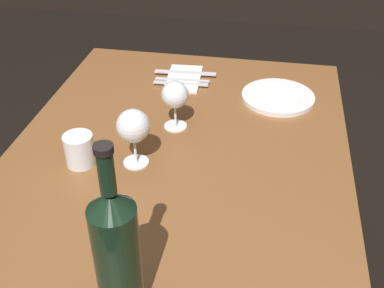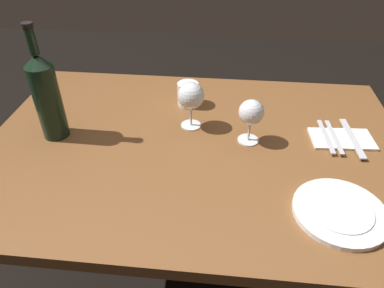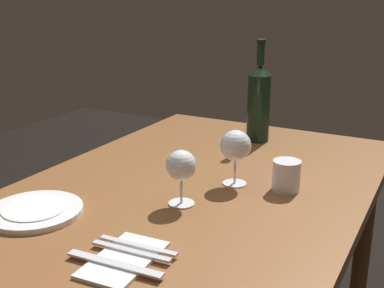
{
  "view_description": "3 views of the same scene",
  "coord_description": "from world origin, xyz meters",
  "px_view_note": "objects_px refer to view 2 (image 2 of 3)",
  "views": [
    {
      "loc": [
        -0.96,
        -0.22,
        1.48
      ],
      "look_at": [
        -0.03,
        -0.05,
        0.82
      ],
      "focal_mm": 44.68,
      "sensor_mm": 36.0,
      "label": 1
    },
    {
      "loc": [
        0.08,
        -0.88,
        1.4
      ],
      "look_at": [
        -0.0,
        -0.07,
        0.79
      ],
      "focal_mm": 33.21,
      "sensor_mm": 36.0,
      "label": 2
    },
    {
      "loc": [
        1.15,
        0.59,
        1.25
      ],
      "look_at": [
        -0.01,
        -0.03,
        0.84
      ],
      "focal_mm": 45.91,
      "sensor_mm": 36.0,
      "label": 3
    }
  ],
  "objects_px": {
    "water_tumbler": "(188,95)",
    "fork_outer": "(326,136)",
    "wine_glass_left": "(191,97)",
    "wine_glass_right": "(251,113)",
    "fork_inner": "(334,137)",
    "wine_bottle": "(47,95)",
    "dinner_plate": "(340,212)",
    "table_knife": "(352,138)",
    "folded_napkin": "(342,139)"
  },
  "relations": [
    {
      "from": "folded_napkin",
      "to": "dinner_plate",
      "type": "bearing_deg",
      "value": -103.69
    },
    {
      "from": "wine_glass_right",
      "to": "wine_glass_left",
      "type": "bearing_deg",
      "value": 160.98
    },
    {
      "from": "wine_glass_right",
      "to": "table_knife",
      "type": "height_order",
      "value": "wine_glass_right"
    },
    {
      "from": "wine_glass_left",
      "to": "folded_napkin",
      "type": "xyz_separation_m",
      "value": [
        0.48,
        -0.03,
        -0.11
      ]
    },
    {
      "from": "wine_bottle",
      "to": "dinner_plate",
      "type": "relative_size",
      "value": 1.57
    },
    {
      "from": "table_knife",
      "to": "wine_bottle",
      "type": "bearing_deg",
      "value": -176.31
    },
    {
      "from": "water_tumbler",
      "to": "fork_outer",
      "type": "height_order",
      "value": "water_tumbler"
    },
    {
      "from": "dinner_plate",
      "to": "fork_inner",
      "type": "xyz_separation_m",
      "value": [
        0.05,
        0.32,
        0.0
      ]
    },
    {
      "from": "wine_glass_left",
      "to": "wine_glass_right",
      "type": "xyz_separation_m",
      "value": [
        0.19,
        -0.06,
        -0.01
      ]
    },
    {
      "from": "dinner_plate",
      "to": "water_tumbler",
      "type": "bearing_deg",
      "value": 131.35
    },
    {
      "from": "fork_inner",
      "to": "table_knife",
      "type": "relative_size",
      "value": 0.86
    },
    {
      "from": "fork_inner",
      "to": "wine_glass_right",
      "type": "bearing_deg",
      "value": -172.92
    },
    {
      "from": "fork_outer",
      "to": "table_knife",
      "type": "height_order",
      "value": "same"
    },
    {
      "from": "wine_glass_right",
      "to": "fork_inner",
      "type": "relative_size",
      "value": 0.79
    },
    {
      "from": "fork_inner",
      "to": "table_knife",
      "type": "height_order",
      "value": "same"
    },
    {
      "from": "water_tumbler",
      "to": "fork_inner",
      "type": "xyz_separation_m",
      "value": [
        0.48,
        -0.17,
        -0.03
      ]
    },
    {
      "from": "wine_glass_right",
      "to": "fork_inner",
      "type": "xyz_separation_m",
      "value": [
        0.27,
        0.03,
        -0.09
      ]
    },
    {
      "from": "wine_glass_right",
      "to": "water_tumbler",
      "type": "xyz_separation_m",
      "value": [
        -0.21,
        0.2,
        -0.06
      ]
    },
    {
      "from": "wine_bottle",
      "to": "fork_outer",
      "type": "xyz_separation_m",
      "value": [
        0.85,
        0.06,
        -0.13
      ]
    },
    {
      "from": "wine_glass_right",
      "to": "water_tumbler",
      "type": "height_order",
      "value": "wine_glass_right"
    },
    {
      "from": "fork_inner",
      "to": "dinner_plate",
      "type": "bearing_deg",
      "value": -99.34
    },
    {
      "from": "water_tumbler",
      "to": "folded_napkin",
      "type": "bearing_deg",
      "value": -18.55
    },
    {
      "from": "water_tumbler",
      "to": "fork_inner",
      "type": "relative_size",
      "value": 0.46
    },
    {
      "from": "wine_bottle",
      "to": "fork_inner",
      "type": "bearing_deg",
      "value": 3.92
    },
    {
      "from": "folded_napkin",
      "to": "fork_outer",
      "type": "relative_size",
      "value": 1.09
    },
    {
      "from": "wine_bottle",
      "to": "water_tumbler",
      "type": "distance_m",
      "value": 0.47
    },
    {
      "from": "wine_glass_right",
      "to": "table_knife",
      "type": "bearing_deg",
      "value": 5.88
    },
    {
      "from": "dinner_plate",
      "to": "table_knife",
      "type": "xyz_separation_m",
      "value": [
        0.11,
        0.32,
        0.0
      ]
    },
    {
      "from": "wine_glass_right",
      "to": "dinner_plate",
      "type": "height_order",
      "value": "wine_glass_right"
    },
    {
      "from": "wine_bottle",
      "to": "wine_glass_right",
      "type": "bearing_deg",
      "value": 2.53
    },
    {
      "from": "wine_glass_left",
      "to": "table_knife",
      "type": "bearing_deg",
      "value": -3.5
    },
    {
      "from": "water_tumbler",
      "to": "dinner_plate",
      "type": "bearing_deg",
      "value": -48.65
    },
    {
      "from": "dinner_plate",
      "to": "wine_glass_left",
      "type": "bearing_deg",
      "value": 139.13
    },
    {
      "from": "folded_napkin",
      "to": "table_knife",
      "type": "relative_size",
      "value": 0.93
    },
    {
      "from": "dinner_plate",
      "to": "wine_bottle",
      "type": "bearing_deg",
      "value": 162.69
    },
    {
      "from": "wine_glass_right",
      "to": "fork_inner",
      "type": "distance_m",
      "value": 0.28
    },
    {
      "from": "water_tumbler",
      "to": "fork_outer",
      "type": "relative_size",
      "value": 0.46
    },
    {
      "from": "wine_glass_right",
      "to": "water_tumbler",
      "type": "bearing_deg",
      "value": 136.35
    },
    {
      "from": "dinner_plate",
      "to": "fork_outer",
      "type": "distance_m",
      "value": 0.32
    },
    {
      "from": "fork_inner",
      "to": "fork_outer",
      "type": "bearing_deg",
      "value": 180.0
    },
    {
      "from": "fork_inner",
      "to": "fork_outer",
      "type": "distance_m",
      "value": 0.02
    },
    {
      "from": "fork_inner",
      "to": "water_tumbler",
      "type": "bearing_deg",
      "value": 160.55
    },
    {
      "from": "folded_napkin",
      "to": "fork_inner",
      "type": "height_order",
      "value": "fork_inner"
    },
    {
      "from": "wine_glass_right",
      "to": "fork_outer",
      "type": "distance_m",
      "value": 0.26
    },
    {
      "from": "wine_glass_right",
      "to": "wine_bottle",
      "type": "bearing_deg",
      "value": -177.47
    },
    {
      "from": "water_tumbler",
      "to": "folded_napkin",
      "type": "relative_size",
      "value": 0.42
    },
    {
      "from": "wine_glass_left",
      "to": "dinner_plate",
      "type": "relative_size",
      "value": 0.68
    },
    {
      "from": "fork_outer",
      "to": "wine_bottle",
      "type": "bearing_deg",
      "value": -175.96
    },
    {
      "from": "table_knife",
      "to": "dinner_plate",
      "type": "bearing_deg",
      "value": -108.7
    },
    {
      "from": "wine_bottle",
      "to": "fork_inner",
      "type": "xyz_separation_m",
      "value": [
        0.87,
        0.06,
        -0.13
      ]
    }
  ]
}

